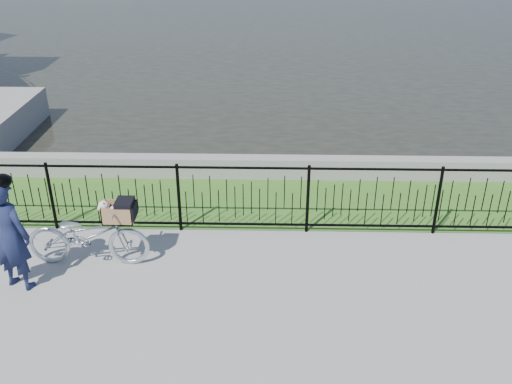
{
  "coord_description": "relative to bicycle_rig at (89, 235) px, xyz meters",
  "views": [
    {
      "loc": [
        0.39,
        -6.2,
        4.68
      ],
      "look_at": [
        0.21,
        1.0,
        1.0
      ],
      "focal_mm": 40.0,
      "sensor_mm": 36.0,
      "label": 1
    }
  ],
  "objects": [
    {
      "name": "bicycle_rig",
      "position": [
        0.0,
        0.0,
        0.0
      ],
      "size": [
        1.74,
        0.61,
        1.05
      ],
      "color": "silver",
      "rests_on": "ground"
    },
    {
      "name": "grass_strip",
      "position": [
        2.15,
        1.95,
        -0.47
      ],
      "size": [
        60.0,
        2.0,
        0.01
      ],
      "primitive_type": "cube",
      "color": "#3B6B21",
      "rests_on": "ground"
    },
    {
      "name": "ground",
      "position": [
        2.15,
        -0.65,
        -0.47
      ],
      "size": [
        120.0,
        120.0,
        0.0
      ],
      "primitive_type": "plane",
      "color": "gray",
      "rests_on": "ground"
    },
    {
      "name": "cyclist",
      "position": [
        -0.83,
        -0.57,
        0.35
      ],
      "size": [
        0.67,
        0.54,
        1.66
      ],
      "color": "#151B3A",
      "rests_on": "ground"
    },
    {
      "name": "quay_wall",
      "position": [
        2.15,
        2.95,
        -0.27
      ],
      "size": [
        60.0,
        0.3,
        0.4
      ],
      "primitive_type": "cube",
      "color": "gray",
      "rests_on": "ground"
    },
    {
      "name": "fence",
      "position": [
        2.15,
        0.95,
        0.1
      ],
      "size": [
        14.0,
        0.06,
        1.15
      ],
      "primitive_type": null,
      "color": "black",
      "rests_on": "ground"
    }
  ]
}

